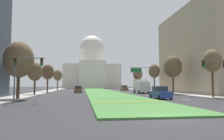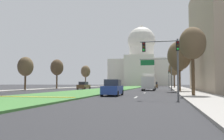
% 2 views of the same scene
% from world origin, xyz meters
% --- Properties ---
extents(ground_plane, '(260.00, 260.00, 0.00)m').
position_xyz_m(ground_plane, '(0.00, 55.04, 0.00)').
color(ground_plane, '#2B2B2D').
extents(grass_median, '(8.54, 99.07, 0.14)m').
position_xyz_m(grass_median, '(0.00, 49.54, 0.07)').
color(grass_median, '#427A38').
rests_on(grass_median, ground_plane).
extents(median_curb_nose, '(7.68, 0.50, 0.04)m').
position_xyz_m(median_curb_nose, '(0.00, 10.89, 0.16)').
color(median_curb_nose, gold).
rests_on(median_curb_nose, grass_median).
extents(lane_dashes_right, '(0.16, 59.18, 0.01)m').
position_xyz_m(lane_dashes_right, '(8.70, 43.69, 0.00)').
color(lane_dashes_right, silver).
rests_on(lane_dashes_right, ground_plane).
extents(sidewalk_left, '(4.00, 99.07, 0.15)m').
position_xyz_m(sidewalk_left, '(-15.13, 44.03, 0.07)').
color(sidewalk_left, '#9E9991').
rests_on(sidewalk_left, ground_plane).
extents(sidewalk_right, '(4.00, 99.07, 0.15)m').
position_xyz_m(sidewalk_right, '(15.13, 44.03, 0.07)').
color(sidewalk_right, '#9E9991').
rests_on(sidewalk_right, ground_plane).
extents(midrise_block_right, '(12.36, 27.20, 19.58)m').
position_xyz_m(midrise_block_right, '(23.31, 33.76, 9.79)').
color(midrise_block_right, tan).
rests_on(midrise_block_right, ground_plane).
extents(capitol_building, '(31.25, 24.06, 31.16)m').
position_xyz_m(capitol_building, '(0.00, 109.35, 11.26)').
color(capitol_building, silver).
rests_on(capitol_building, ground_plane).
extents(traffic_light_near_left, '(3.34, 0.35, 5.20)m').
position_xyz_m(traffic_light_near_left, '(-11.79, 12.68, 3.80)').
color(traffic_light_near_left, '#515456').
rests_on(traffic_light_near_left, ground_plane).
extents(traffic_light_near_right, '(3.34, 0.35, 5.20)m').
position_xyz_m(traffic_light_near_right, '(11.79, 12.26, 3.80)').
color(traffic_light_near_right, '#515456').
rests_on(traffic_light_near_right, ground_plane).
extents(traffic_light_far_right, '(0.28, 0.35, 5.20)m').
position_xyz_m(traffic_light_far_right, '(12.63, 56.94, 3.31)').
color(traffic_light_far_right, '#515456').
rests_on(traffic_light_far_right, ground_plane).
extents(overhead_guide_sign, '(6.41, 0.20, 6.50)m').
position_xyz_m(overhead_guide_sign, '(10.40, 39.23, 4.68)').
color(overhead_guide_sign, '#515456').
rests_on(overhead_guide_sign, ground_plane).
extents(street_tree_left_near, '(3.99, 3.99, 7.97)m').
position_xyz_m(street_tree_left_near, '(-13.81, 18.20, 5.44)').
color(street_tree_left_near, '#4C3823').
rests_on(street_tree_left_near, ground_plane).
extents(street_tree_right_near, '(2.79, 2.79, 7.41)m').
position_xyz_m(street_tree_right_near, '(14.45, 17.59, 5.60)').
color(street_tree_right_near, '#4C3823').
rests_on(street_tree_right_near, ground_plane).
extents(street_tree_left_mid, '(2.96, 2.96, 6.43)m').
position_xyz_m(street_tree_left_mid, '(-14.39, 30.87, 4.54)').
color(street_tree_left_mid, '#4C3823').
rests_on(street_tree_left_mid, ground_plane).
extents(street_tree_right_mid, '(3.78, 3.78, 8.21)m').
position_xyz_m(street_tree_right_mid, '(13.86, 30.47, 5.82)').
color(street_tree_right_mid, '#4C3823').
rests_on(street_tree_right_mid, ground_plane).
extents(street_tree_left_far, '(3.10, 3.10, 7.16)m').
position_xyz_m(street_tree_left_far, '(-13.91, 43.03, 5.17)').
color(street_tree_left_far, '#4C3823').
rests_on(street_tree_left_far, ground_plane).
extents(street_tree_right_far, '(3.07, 3.07, 7.67)m').
position_xyz_m(street_tree_right_far, '(14.48, 44.08, 5.69)').
color(street_tree_right_far, '#4C3823').
rests_on(street_tree_right_far, ground_plane).
extents(street_tree_left_distant, '(3.08, 3.08, 7.17)m').
position_xyz_m(street_tree_left_distant, '(-13.75, 63.24, 5.21)').
color(street_tree_left_distant, '#4C3823').
rests_on(street_tree_left_distant, ground_plane).
extents(street_tree_right_distant, '(3.29, 3.29, 7.73)m').
position_xyz_m(street_tree_right_distant, '(14.25, 60.99, 5.61)').
color(street_tree_right_distant, '#4C3823').
rests_on(street_tree_right_distant, ground_plane).
extents(sedan_lead_stopped, '(1.97, 4.22, 1.81)m').
position_xyz_m(sedan_lead_stopped, '(5.86, 16.91, 0.84)').
color(sedan_lead_stopped, navy).
rests_on(sedan_lead_stopped, ground_plane).
extents(sedan_midblock, '(1.84, 4.30, 1.70)m').
position_xyz_m(sedan_midblock, '(-6.15, 40.61, 0.80)').
color(sedan_midblock, brown).
rests_on(sedan_midblock, ground_plane).
extents(sedan_distant, '(1.96, 4.45, 1.74)m').
position_xyz_m(sedan_distant, '(8.72, 57.51, 0.81)').
color(sedan_distant, brown).
rests_on(sedan_distant, ground_plane).
extents(box_truck_delivery, '(2.40, 6.40, 3.20)m').
position_xyz_m(box_truck_delivery, '(8.56, 36.55, 1.68)').
color(box_truck_delivery, silver).
rests_on(box_truck_delivery, ground_plane).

